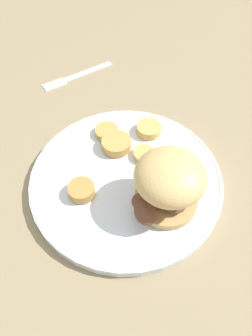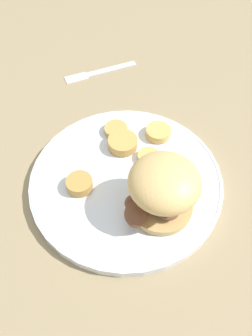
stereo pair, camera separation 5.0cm
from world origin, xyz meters
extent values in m
plane|color=#937F5B|center=(0.00, 0.00, 0.00)|extent=(4.00, 4.00, 0.00)
cylinder|color=white|center=(0.00, 0.00, 0.01)|extent=(0.31, 0.31, 0.02)
torus|color=white|center=(0.00, 0.00, 0.01)|extent=(0.31, 0.31, 0.01)
cylinder|color=tan|center=(-0.01, -0.07, 0.02)|extent=(0.10, 0.10, 0.01)
ellipsoid|color=brown|center=(-0.02, -0.09, 0.04)|extent=(0.04, 0.04, 0.01)
ellipsoid|color=brown|center=(0.01, -0.05, 0.04)|extent=(0.04, 0.03, 0.02)
ellipsoid|color=brown|center=(-0.01, -0.07, 0.04)|extent=(0.05, 0.04, 0.02)
ellipsoid|color=#563323|center=(-0.02, -0.07, 0.04)|extent=(0.05, 0.05, 0.02)
ellipsoid|color=brown|center=(-0.06, -0.06, 0.05)|extent=(0.05, 0.05, 0.02)
ellipsoid|color=brown|center=(-0.02, -0.08, 0.04)|extent=(0.04, 0.03, 0.02)
ellipsoid|color=brown|center=(-0.04, -0.05, 0.04)|extent=(0.03, 0.04, 0.02)
ellipsoid|color=#DBB26B|center=(-0.01, -0.07, 0.08)|extent=(0.10, 0.10, 0.05)
cylinder|color=tan|center=(0.11, 0.01, 0.02)|extent=(0.04, 0.04, 0.01)
cylinder|color=tan|center=(0.05, 0.04, 0.03)|extent=(0.05, 0.05, 0.02)
cylinder|color=#BC8942|center=(-0.06, 0.05, 0.03)|extent=(0.04, 0.04, 0.02)
cylinder|color=tan|center=(0.07, 0.07, 0.02)|extent=(0.04, 0.04, 0.01)
cylinder|color=tan|center=(0.05, -0.01, 0.02)|extent=(0.04, 0.04, 0.01)
cube|color=silver|center=(0.23, 0.20, 0.00)|extent=(0.10, 0.07, 0.00)
cube|color=silver|center=(0.16, 0.24, 0.00)|extent=(0.05, 0.05, 0.00)
camera|label=1|loc=(-0.27, -0.13, 0.45)|focal=35.00mm
camera|label=2|loc=(-0.24, -0.18, 0.45)|focal=35.00mm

